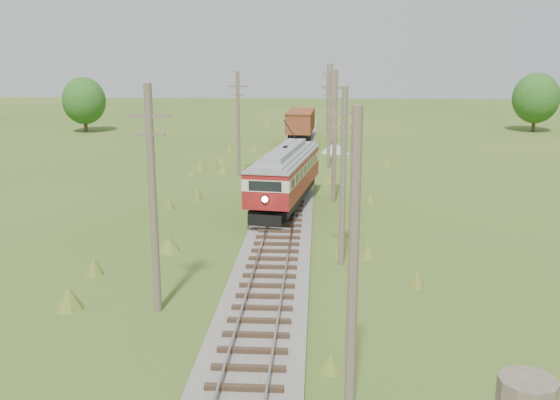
{
  "coord_description": "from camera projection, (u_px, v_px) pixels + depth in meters",
  "views": [
    {
      "loc": [
        2.12,
        -10.93,
        10.11
      ],
      "look_at": [
        0.0,
        23.16,
        1.99
      ],
      "focal_mm": 40.0,
      "sensor_mm": 36.0,
      "label": 1
    }
  ],
  "objects": [
    {
      "name": "utility_pole_r_4",
      "position": [
        329.0,
        120.0,
        54.62
      ],
      "size": [
        1.6,
        0.3,
        8.4
      ],
      "color": "brown",
      "rests_on": "ground"
    },
    {
      "name": "utility_pole_r_1",
      "position": [
        353.0,
        270.0,
        16.73
      ],
      "size": [
        0.3,
        0.3,
        8.8
      ],
      "color": "brown",
      "rests_on": "ground"
    },
    {
      "name": "utility_pole_r_2",
      "position": [
        343.0,
        176.0,
        29.33
      ],
      "size": [
        1.6,
        0.3,
        8.6
      ],
      "color": "brown",
      "rests_on": "ground"
    },
    {
      "name": "utility_pole_r_3",
      "position": [
        335.0,
        136.0,
        41.91
      ],
      "size": [
        1.6,
        0.3,
        9.0
      ],
      "color": "brown",
      "rests_on": "ground"
    },
    {
      "name": "utility_pole_r_5",
      "position": [
        331.0,
        105.0,
        67.16
      ],
      "size": [
        1.6,
        0.3,
        8.9
      ],
      "color": "brown",
      "rests_on": "ground"
    },
    {
      "name": "tree_mid_b",
      "position": [
        536.0,
        98.0,
        80.17
      ],
      "size": [
        5.88,
        5.88,
        7.57
      ],
      "color": "#38281C",
      "rests_on": "ground"
    },
    {
      "name": "gondola",
      "position": [
        301.0,
        122.0,
        72.35
      ],
      "size": [
        3.3,
        9.02,
        2.96
      ],
      "rotation": [
        0.0,
        0.0,
        -0.05
      ],
      "color": "black",
      "rests_on": "ground"
    },
    {
      "name": "tree_mid_a",
      "position": [
        84.0,
        101.0,
        79.87
      ],
      "size": [
        5.46,
        5.46,
        7.03
      ],
      "color": "#38281C",
      "rests_on": "ground"
    },
    {
      "name": "railbed_main",
      "position": [
        289.0,
        190.0,
        46.04
      ],
      "size": [
        3.6,
        96.0,
        0.57
      ],
      "color": "#605B54",
      "rests_on": "ground"
    },
    {
      "name": "utility_pole_r_6",
      "position": [
        328.0,
        97.0,
        79.82
      ],
      "size": [
        1.6,
        0.3,
        8.7
      ],
      "color": "brown",
      "rests_on": "ground"
    },
    {
      "name": "utility_pole_l_a",
      "position": [
        153.0,
        199.0,
        23.91
      ],
      "size": [
        1.6,
        0.3,
        9.0
      ],
      "color": "brown",
      "rests_on": "ground"
    },
    {
      "name": "utility_pole_l_b",
      "position": [
        238.0,
        123.0,
        51.16
      ],
      "size": [
        1.6,
        0.3,
        8.6
      ],
      "color": "brown",
      "rests_on": "ground"
    },
    {
      "name": "gravel_pile",
      "position": [
        336.0,
        148.0,
        64.09
      ],
      "size": [
        2.93,
        3.11,
        1.07
      ],
      "color": "gray",
      "rests_on": "ground"
    },
    {
      "name": "streetcar",
      "position": [
        285.0,
        172.0,
        40.26
      ],
      "size": [
        4.37,
        11.99,
        5.43
      ],
      "rotation": [
        0.0,
        0.0,
        -0.14
      ],
      "color": "black",
      "rests_on": "ground"
    }
  ]
}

